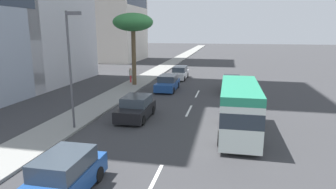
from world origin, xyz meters
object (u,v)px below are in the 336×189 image
(minibus_lead, at_px, (239,108))
(car_sixth, at_px, (180,73))
(car_fifth, at_px, (136,108))
(car_third, at_px, (63,178))
(car_second, at_px, (168,83))
(pedestrian_near_lamp, at_px, (131,74))
(palm_tree, at_px, (133,23))
(car_fourth, at_px, (231,84))
(street_lamp, at_px, (71,58))

(minibus_lead, height_order, car_sixth, minibus_lead)
(car_fifth, bearing_deg, minibus_lead, 74.62)
(car_sixth, bearing_deg, car_third, 0.19)
(car_second, xyz_separation_m, pedestrian_near_lamp, (2.94, 4.99, 0.33))
(pedestrian_near_lamp, bearing_deg, car_second, -96.95)
(minibus_lead, bearing_deg, palm_tree, 38.55)
(car_fourth, xyz_separation_m, car_fifth, (-10.70, 6.65, -0.02))
(car_fifth, bearing_deg, car_third, 2.01)
(palm_tree, relative_size, street_lamp, 1.10)
(car_fifth, height_order, car_sixth, car_fifth)
(pedestrian_near_lamp, bearing_deg, minibus_lead, -118.23)
(car_second, xyz_separation_m, car_fourth, (0.64, -6.45, 0.03))
(car_third, xyz_separation_m, palm_tree, (21.82, 4.29, 6.04))
(car_fourth, bearing_deg, car_third, 163.14)
(car_fifth, bearing_deg, street_lamp, -43.77)
(car_fourth, distance_m, car_fifth, 12.60)
(car_third, height_order, palm_tree, palm_tree)
(car_third, height_order, street_lamp, street_lamp)
(car_second, bearing_deg, car_third, 0.44)
(minibus_lead, height_order, street_lamp, street_lamp)
(minibus_lead, distance_m, palm_tree, 18.23)
(car_second, bearing_deg, pedestrian_near_lamp, -120.48)
(car_second, xyz_separation_m, car_sixth, (7.35, -0.06, 0.00))
(pedestrian_near_lamp, relative_size, street_lamp, 0.24)
(car_third, distance_m, pedestrian_near_lamp, 23.63)
(pedestrian_near_lamp, height_order, palm_tree, palm_tree)
(car_second, relative_size, street_lamp, 0.65)
(car_second, xyz_separation_m, street_lamp, (-13.16, 3.16, 3.74))
(minibus_lead, height_order, car_fifth, minibus_lead)
(car_third, distance_m, car_fourth, 21.69)
(car_fourth, xyz_separation_m, palm_tree, (1.06, 10.58, 6.03))
(minibus_lead, distance_m, street_lamp, 10.39)
(car_fourth, bearing_deg, car_second, 95.64)
(car_fifth, relative_size, street_lamp, 0.58)
(car_third, xyz_separation_m, street_lamp, (6.96, 3.32, 3.72))
(car_fourth, distance_m, palm_tree, 12.23)
(minibus_lead, relative_size, pedestrian_near_lamp, 4.13)
(car_second, relative_size, pedestrian_near_lamp, 2.71)
(car_sixth, bearing_deg, car_fifth, -0.87)
(minibus_lead, bearing_deg, car_fourth, 1.44)
(minibus_lead, xyz_separation_m, car_third, (-8.14, 6.61, -0.90))
(car_sixth, distance_m, street_lamp, 21.10)
(pedestrian_near_lamp, bearing_deg, palm_tree, -121.83)
(car_second, distance_m, street_lamp, 14.04)
(car_sixth, xyz_separation_m, street_lamp, (-20.52, 3.23, 3.74))
(car_fourth, bearing_deg, palm_tree, 84.28)
(street_lamp, bearing_deg, car_fifth, -43.77)
(car_fourth, relative_size, car_fifth, 1.17)
(car_fifth, bearing_deg, pedestrian_near_lamp, -159.76)
(pedestrian_near_lamp, bearing_deg, car_sixth, -25.36)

